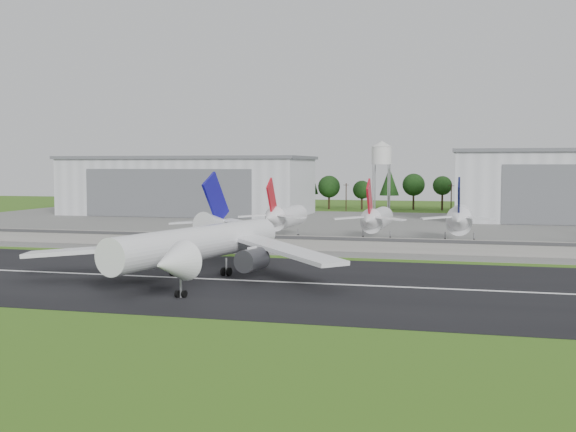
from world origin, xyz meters
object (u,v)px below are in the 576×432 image
(parked_jet_red_b, at_px, (376,219))
(parked_jet_navy, at_px, (460,219))
(main_airliner, at_px, (198,251))
(parked_jet_red_a, at_px, (284,217))

(parked_jet_red_b, height_order, parked_jet_navy, parked_jet_navy)
(main_airliner, xyz_separation_m, parked_jet_navy, (42.15, 67.02, 1.50))
(main_airliner, distance_m, parked_jet_red_b, 70.33)
(main_airliner, height_order, parked_jet_red_b, main_airliner)
(parked_jet_red_b, bearing_deg, parked_jet_red_a, 179.97)
(parked_jet_red_a, bearing_deg, main_airliner, -87.76)
(parked_jet_red_b, bearing_deg, parked_jet_navy, 0.17)
(parked_jet_red_b, distance_m, parked_jet_navy, 20.65)
(parked_jet_red_a, relative_size, parked_jet_red_b, 1.00)
(main_airliner, distance_m, parked_jet_navy, 79.18)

